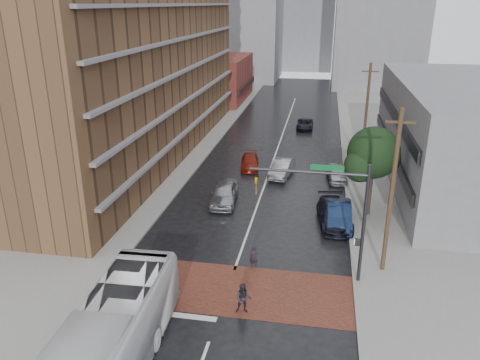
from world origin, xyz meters
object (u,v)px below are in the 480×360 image
(car_travel_b, at_px, (282,168))
(car_parked_far, at_px, (337,173))
(pedestrian_a, at_px, (254,257))
(car_travel_c, at_px, (250,162))
(transit_bus, at_px, (104,353))
(car_travel_a, at_px, (224,193))
(car_parked_mid, at_px, (334,214))
(suv_travel, at_px, (305,124))
(car_parked_near, at_px, (339,214))
(pedestrian_b, at_px, (243,299))

(car_travel_b, relative_size, car_parked_far, 1.14)
(pedestrian_a, distance_m, car_travel_c, 18.47)
(transit_bus, relative_size, car_travel_a, 2.58)
(car_travel_c, xyz_separation_m, car_parked_mid, (8.01, -11.20, 0.17))
(car_travel_a, distance_m, car_travel_c, 8.87)
(suv_travel, bearing_deg, car_travel_b, -94.08)
(car_travel_c, bearing_deg, car_travel_b, -35.36)
(pedestrian_a, distance_m, suv_travel, 34.45)
(car_parked_mid, height_order, car_parked_far, car_parked_mid)
(transit_bus, bearing_deg, car_parked_mid, 59.22)
(car_travel_c, height_order, car_parked_near, car_parked_near)
(transit_bus, height_order, car_travel_a, transit_bus)
(car_travel_a, height_order, car_parked_near, car_travel_a)
(car_travel_b, distance_m, car_parked_near, 10.74)
(pedestrian_b, bearing_deg, car_travel_a, 99.17)
(pedestrian_b, bearing_deg, pedestrian_a, 84.79)
(pedestrian_b, bearing_deg, car_travel_c, 91.42)
(transit_bus, height_order, pedestrian_a, transit_bus)
(car_travel_b, bearing_deg, car_parked_near, -53.28)
(pedestrian_a, bearing_deg, pedestrian_b, -75.31)
(pedestrian_b, xyz_separation_m, suv_travel, (1.32, 38.87, -0.24))
(car_travel_b, xyz_separation_m, car_parked_far, (5.04, -0.26, -0.07))
(car_travel_a, bearing_deg, car_parked_far, 32.91)
(car_parked_mid, bearing_deg, transit_bus, -125.86)
(pedestrian_a, bearing_deg, suv_travel, 100.74)
(pedestrian_a, distance_m, car_parked_near, 8.71)
(car_parked_far, bearing_deg, car_travel_b, 170.93)
(transit_bus, bearing_deg, car_parked_far, 67.62)
(car_travel_a, relative_size, car_parked_mid, 0.90)
(pedestrian_a, bearing_deg, car_travel_a, 125.34)
(car_travel_c, bearing_deg, car_parked_far, -21.13)
(car_parked_near, relative_size, car_parked_mid, 0.90)
(suv_travel, xyz_separation_m, car_parked_far, (3.75, -18.19, 0.08))
(car_travel_b, bearing_deg, car_travel_a, -110.37)
(car_travel_a, bearing_deg, car_travel_c, 81.15)
(car_travel_a, relative_size, suv_travel, 1.12)
(car_travel_a, bearing_deg, suv_travel, 73.73)
(car_travel_a, height_order, car_travel_c, car_travel_a)
(car_parked_near, bearing_deg, suv_travel, 96.70)
(car_travel_c, bearing_deg, car_travel_a, -102.22)
(pedestrian_a, height_order, car_parked_mid, car_parked_mid)
(pedestrian_a, distance_m, pedestrian_b, 4.45)
(transit_bus, relative_size, car_parked_far, 3.13)
(pedestrian_a, relative_size, car_travel_c, 0.36)
(car_parked_far, bearing_deg, car_parked_mid, -98.10)
(car_parked_near, bearing_deg, car_travel_a, 164.21)
(car_parked_near, distance_m, car_parked_mid, 0.32)
(transit_bus, xyz_separation_m, car_travel_c, (1.53, 28.64, -1.14))
(transit_bus, bearing_deg, pedestrian_a, 63.81)
(car_travel_b, xyz_separation_m, car_travel_c, (-3.28, 1.72, -0.14))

